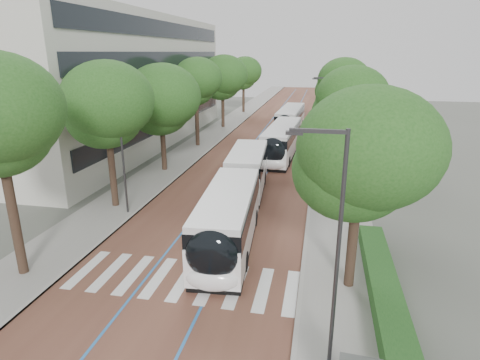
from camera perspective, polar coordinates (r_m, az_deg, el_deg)
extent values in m
plane|color=#51544C|center=(18.74, -9.62, -15.41)|extent=(160.00, 160.00, 0.00)
cube|color=#563126|center=(55.80, 5.15, 7.19)|extent=(11.00, 140.00, 0.02)
cube|color=gray|center=(57.09, -2.41, 7.54)|extent=(4.00, 140.00, 0.12)
cube|color=gray|center=(55.48, 12.92, 6.81)|extent=(4.00, 140.00, 0.12)
cube|color=gray|center=(56.67, -0.53, 7.48)|extent=(0.20, 140.00, 0.14)
cube|color=gray|center=(55.46, 10.94, 6.93)|extent=(0.20, 140.00, 0.14)
cube|color=silver|center=(21.49, -20.95, -11.72)|extent=(0.55, 3.60, 0.01)
cube|color=silver|center=(20.89, -17.97, -12.27)|extent=(0.55, 3.60, 0.01)
cube|color=silver|center=(20.34, -14.82, -12.83)|extent=(0.55, 3.60, 0.01)
cube|color=silver|center=(19.86, -11.48, -13.37)|extent=(0.55, 3.60, 0.01)
cube|color=silver|center=(19.45, -7.98, -13.89)|extent=(0.55, 3.60, 0.01)
cube|color=silver|center=(19.11, -4.33, -14.37)|extent=(0.55, 3.60, 0.01)
cube|color=silver|center=(18.85, -0.54, -14.82)|extent=(0.55, 3.60, 0.01)
cube|color=silver|center=(18.67, 3.35, -15.20)|extent=(0.55, 3.60, 0.01)
cube|color=silver|center=(18.57, 7.31, -15.53)|extent=(0.55, 3.60, 0.01)
cube|color=#2367B3|center=(55.99, 3.51, 7.28)|extent=(0.12, 126.00, 0.01)
cube|color=#2367B3|center=(55.65, 6.80, 7.12)|extent=(0.12, 126.00, 0.01)
cube|color=beige|center=(49.71, -19.97, 13.07)|extent=(18.00, 40.00, 14.00)
cube|color=black|center=(46.18, -9.67, 8.57)|extent=(0.12, 38.00, 1.60)
cube|color=black|center=(45.79, -9.88, 12.53)|extent=(0.12, 38.00, 1.60)
cube|color=black|center=(45.62, -10.10, 16.53)|extent=(0.12, 38.00, 1.60)
cube|color=black|center=(45.67, -10.31, 20.29)|extent=(0.12, 38.00, 1.60)
cube|color=#18461A|center=(17.71, 20.32, -16.52)|extent=(1.20, 14.00, 0.80)
cylinder|color=#323134|center=(13.05, 13.73, -10.45)|extent=(0.14, 0.14, 8.00)
cube|color=#323134|center=(11.73, 11.20, 6.84)|extent=(1.70, 0.12, 0.12)
cube|color=#323134|center=(11.77, 7.75, 6.65)|extent=(0.50, 0.20, 0.10)
cylinder|color=#323134|center=(37.04, 12.65, 7.92)|extent=(0.14, 0.14, 8.00)
cube|color=#323134|center=(36.60, 11.79, 14.03)|extent=(1.70, 0.12, 0.12)
cube|color=#323134|center=(36.61, 10.65, 13.97)|extent=(0.50, 0.20, 0.10)
cylinder|color=#323134|center=(26.30, -16.37, 3.72)|extent=(0.14, 0.14, 8.00)
cylinder|color=black|center=(21.25, -29.34, -5.50)|extent=(0.44, 0.44, 5.22)
cylinder|color=black|center=(28.25, -17.67, 0.87)|extent=(0.44, 0.44, 4.75)
ellipsoid|color=#1E4D18|center=(27.37, -18.51, 9.54)|extent=(5.83, 5.83, 4.95)
cylinder|color=black|center=(36.14, -10.84, 4.59)|extent=(0.44, 0.44, 4.27)
ellipsoid|color=#1E4D18|center=(35.48, -11.20, 10.70)|extent=(6.44, 6.44, 5.47)
cylinder|color=black|center=(45.30, -6.11, 7.84)|extent=(0.44, 0.44, 4.89)
ellipsoid|color=#1E4D18|center=(44.76, -6.30, 13.45)|extent=(5.22, 5.22, 4.44)
cylinder|color=black|center=(56.73, -2.44, 9.80)|extent=(0.44, 0.44, 4.67)
ellipsoid|color=#1E4D18|center=(56.30, -2.50, 14.09)|extent=(6.36, 6.36, 5.40)
cylinder|color=black|center=(71.28, 0.50, 11.41)|extent=(0.44, 0.44, 4.59)
ellipsoid|color=#1E4D18|center=(70.94, 0.51, 14.76)|extent=(5.72, 5.72, 4.86)
cylinder|color=black|center=(18.47, 15.66, -8.87)|extent=(0.44, 0.44, 4.21)
ellipsoid|color=#1E4D18|center=(17.15, 16.71, 2.65)|extent=(5.87, 5.87, 4.99)
cylinder|color=black|center=(29.63, 14.32, 1.93)|extent=(0.44, 0.44, 4.75)
ellipsoid|color=#1E4D18|center=(28.79, 14.97, 10.23)|extent=(4.91, 4.91, 4.17)
cylinder|color=black|center=(43.26, 13.63, 6.97)|extent=(0.44, 0.44, 4.90)
ellipsoid|color=#1E4D18|center=(42.69, 14.07, 12.84)|extent=(5.22, 5.22, 4.43)
cylinder|color=black|center=(59.12, 13.19, 9.35)|extent=(0.44, 0.44, 3.99)
ellipsoid|color=#1E4D18|center=(58.73, 13.44, 12.85)|extent=(5.05, 5.05, 4.29)
cylinder|color=black|center=(26.16, 0.05, -0.97)|extent=(2.36, 1.07, 2.30)
cube|color=white|center=(21.62, -1.66, -6.60)|extent=(3.20, 9.52, 1.82)
cube|color=black|center=(21.17, -1.68, -3.79)|extent=(3.22, 9.34, 0.97)
cube|color=silver|center=(20.94, -1.70, -2.16)|extent=(3.14, 9.33, 0.31)
cube|color=black|center=(22.09, -1.63, -9.17)|extent=(3.12, 9.14, 0.35)
cube|color=white|center=(30.40, 1.06, 0.71)|extent=(3.08, 7.91, 1.82)
cube|color=black|center=(30.09, 1.07, 2.78)|extent=(3.11, 7.76, 0.97)
cube|color=silver|center=(29.93, 1.08, 3.97)|extent=(3.02, 7.75, 0.31)
cube|color=black|center=(30.74, 1.05, -1.23)|extent=(3.00, 7.59, 0.35)
ellipsoid|color=black|center=(17.29, -4.00, -10.50)|extent=(2.43, 1.27, 2.28)
ellipsoid|color=white|center=(17.81, -3.96, -13.81)|extent=(2.42, 1.17, 1.14)
cylinder|color=black|center=(20.15, -5.88, -11.04)|extent=(0.37, 1.02, 1.00)
cylinder|color=black|center=(19.80, 0.64, -11.49)|extent=(0.37, 1.02, 1.00)
cylinder|color=black|center=(32.34, -0.62, 0.35)|extent=(0.37, 1.02, 1.00)
cylinder|color=black|center=(32.12, 3.38, 0.20)|extent=(0.37, 1.02, 1.00)
cylinder|color=black|center=(24.88, -3.14, -5.16)|extent=(0.37, 1.02, 1.00)
cylinder|color=black|center=(24.60, 2.07, -5.42)|extent=(0.37, 1.02, 1.00)
cube|color=white|center=(40.77, 5.97, 5.03)|extent=(2.98, 12.09, 1.82)
cube|color=black|center=(40.53, 6.02, 6.61)|extent=(3.01, 11.85, 0.97)
cube|color=silver|center=(40.41, 6.05, 7.50)|extent=(2.93, 11.85, 0.31)
cube|color=black|center=(41.02, 5.92, 3.55)|extent=(2.92, 11.61, 0.35)
ellipsoid|color=black|center=(34.96, 4.65, 4.18)|extent=(2.39, 1.19, 2.28)
ellipsoid|color=white|center=(35.20, 4.59, 2.36)|extent=(2.39, 1.09, 1.14)
cylinder|color=black|center=(37.66, 3.45, 2.84)|extent=(0.34, 1.01, 1.00)
cylinder|color=black|center=(37.34, 6.87, 2.61)|extent=(0.34, 1.01, 1.00)
cylinder|color=black|center=(44.76, 5.19, 5.20)|extent=(0.34, 1.01, 1.00)
cylinder|color=black|center=(44.49, 8.08, 5.02)|extent=(0.34, 1.01, 1.00)
cube|color=white|center=(53.89, 7.17, 8.10)|extent=(3.00, 12.09, 1.82)
cube|color=black|center=(53.71, 7.22, 9.30)|extent=(3.03, 11.86, 0.97)
cube|color=silver|center=(53.62, 7.25, 9.98)|extent=(2.94, 11.85, 0.31)
cube|color=black|center=(54.08, 7.13, 6.97)|extent=(2.93, 11.61, 0.35)
ellipsoid|color=black|center=(48.04, 6.34, 7.86)|extent=(2.39, 1.20, 2.28)
ellipsoid|color=white|center=(48.20, 6.28, 6.51)|extent=(2.39, 1.10, 1.14)
cylinder|color=black|center=(50.66, 5.36, 6.67)|extent=(0.34, 1.01, 1.00)
cylinder|color=black|center=(50.38, 7.91, 6.52)|extent=(0.34, 1.01, 1.00)
cylinder|color=black|center=(57.87, 6.49, 8.02)|extent=(0.34, 1.01, 1.00)
cylinder|color=black|center=(57.63, 8.74, 7.89)|extent=(0.34, 1.01, 1.00)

